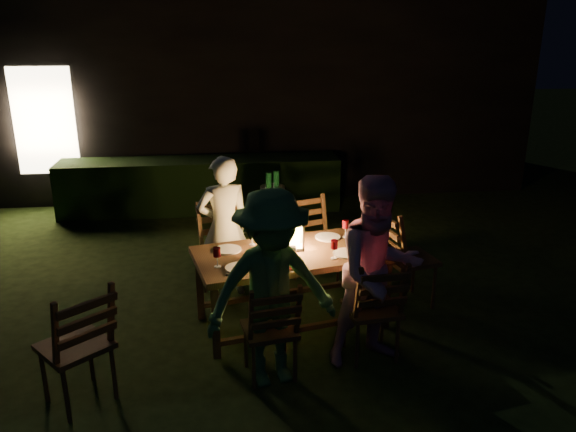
{
  "coord_description": "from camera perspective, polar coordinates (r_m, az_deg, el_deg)",
  "views": [
    {
      "loc": [
        -0.2,
        -4.64,
        2.69
      ],
      "look_at": [
        0.42,
        0.35,
        0.99
      ],
      "focal_mm": 35.0,
      "sensor_mm": 36.0,
      "label": 1
    }
  ],
  "objects": [
    {
      "name": "garden_envelope",
      "position": [
        10.86,
        -6.19,
        12.64
      ],
      "size": [
        40.0,
        40.0,
        3.2
      ],
      "color": "black",
      "rests_on": "ground"
    },
    {
      "name": "dining_table",
      "position": [
        5.2,
        0.39,
        -4.36
      ],
      "size": [
        1.9,
        1.22,
        0.73
      ],
      "rotation": [
        0.0,
        0.0,
        0.21
      ],
      "color": "#432F16",
      "rests_on": "ground"
    },
    {
      "name": "chair_near_left",
      "position": [
        4.6,
        -1.81,
        -13.06
      ],
      "size": [
        0.47,
        0.49,
        0.91
      ],
      "rotation": [
        0.0,
        0.0,
        0.15
      ],
      "color": "#432F16",
      "rests_on": "ground"
    },
    {
      "name": "chair_near_right",
      "position": [
        4.89,
        8.49,
        -10.96
      ],
      "size": [
        0.47,
        0.5,
        0.97
      ],
      "rotation": [
        0.0,
        0.0,
        0.09
      ],
      "color": "#432F16",
      "rests_on": "ground"
    },
    {
      "name": "chair_far_left",
      "position": [
        5.9,
        -6.28,
        -5.25
      ],
      "size": [
        0.59,
        0.61,
        1.03
      ],
      "rotation": [
        0.0,
        0.0,
        3.46
      ],
      "color": "#432F16",
      "rests_on": "ground"
    },
    {
      "name": "chair_far_right",
      "position": [
        6.18,
        2.81,
        -4.2
      ],
      "size": [
        0.56,
        0.58,
        0.97
      ],
      "rotation": [
        0.0,
        0.0,
        3.47
      ],
      "color": "#432F16",
      "rests_on": "ground"
    },
    {
      "name": "chair_end",
      "position": [
        5.82,
        11.92,
        -5.77
      ],
      "size": [
        0.6,
        0.57,
        1.08
      ],
      "rotation": [
        0.0,
        0.0,
        -1.37
      ],
      "color": "#432F16",
      "rests_on": "ground"
    },
    {
      "name": "chair_spare",
      "position": [
        4.57,
        -20.47,
        -14.05
      ],
      "size": [
        0.66,
        0.67,
        1.02
      ],
      "rotation": [
        0.0,
        0.0,
        0.69
      ],
      "color": "#432F16",
      "rests_on": "ground"
    },
    {
      "name": "person_house_side",
      "position": [
        5.79,
        -6.52,
        -1.11
      ],
      "size": [
        0.61,
        0.46,
        1.49
      ],
      "primitive_type": "imported",
      "rotation": [
        0.0,
        0.0,
        3.35
      ],
      "color": "white",
      "rests_on": "ground"
    },
    {
      "name": "person_opp_right",
      "position": [
        4.62,
        9.1,
        -5.68
      ],
      "size": [
        0.89,
        0.76,
        1.61
      ],
      "primitive_type": "imported",
      "rotation": [
        0.0,
        0.0,
        0.21
      ],
      "color": "#CC8CB0",
      "rests_on": "ground"
    },
    {
      "name": "person_opp_left",
      "position": [
        4.3,
        -1.66,
        -7.51
      ],
      "size": [
        1.13,
        0.79,
        1.59
      ],
      "primitive_type": "imported",
      "rotation": [
        0.0,
        0.0,
        0.21
      ],
      "color": "#39723C",
      "rests_on": "ground"
    },
    {
      "name": "lantern",
      "position": [
        5.17,
        0.73,
        -1.74
      ],
      "size": [
        0.16,
        0.16,
        0.35
      ],
      "color": "white",
      "rests_on": "dining_table"
    },
    {
      "name": "plate_far_left",
      "position": [
        5.22,
        -6.13,
        -3.41
      ],
      "size": [
        0.25,
        0.25,
        0.01
      ],
      "primitive_type": "cylinder",
      "color": "white",
      "rests_on": "dining_table"
    },
    {
      "name": "plate_near_left",
      "position": [
        4.83,
        -4.93,
        -5.27
      ],
      "size": [
        0.25,
        0.25,
        0.01
      ],
      "primitive_type": "cylinder",
      "color": "white",
      "rests_on": "dining_table"
    },
    {
      "name": "plate_far_right",
      "position": [
        5.51,
        4.05,
        -2.15
      ],
      "size": [
        0.25,
        0.25,
        0.01
      ],
      "primitive_type": "cylinder",
      "color": "white",
      "rests_on": "dining_table"
    },
    {
      "name": "plate_near_right",
      "position": [
        5.14,
        5.96,
        -3.79
      ],
      "size": [
        0.25,
        0.25,
        0.01
      ],
      "primitive_type": "cylinder",
      "color": "white",
      "rests_on": "dining_table"
    },
    {
      "name": "wineglass_a",
      "position": [
        5.3,
        -3.68,
        -2.05
      ],
      "size": [
        0.06,
        0.06,
        0.18
      ],
      "primitive_type": null,
      "color": "#59070F",
      "rests_on": "dining_table"
    },
    {
      "name": "wineglass_b",
      "position": [
        4.85,
        -7.2,
        -4.19
      ],
      "size": [
        0.06,
        0.06,
        0.18
      ],
      "primitive_type": null,
      "color": "#59070F",
      "rests_on": "dining_table"
    },
    {
      "name": "wineglass_c",
      "position": [
        5.0,
        4.71,
        -3.4
      ],
      "size": [
        0.06,
        0.06,
        0.18
      ],
      "primitive_type": null,
      "color": "#59070F",
      "rests_on": "dining_table"
    },
    {
      "name": "wineglass_d",
      "position": [
        5.51,
        5.86,
        -1.3
      ],
      "size": [
        0.06,
        0.06,
        0.18
      ],
      "primitive_type": null,
      "color": "#59070F",
      "rests_on": "dining_table"
    },
    {
      "name": "wineglass_e",
      "position": [
        4.84,
        0.45,
        -4.08
      ],
      "size": [
        0.06,
        0.06,
        0.18
      ],
      "primitive_type": null,
      "color": "silver",
      "rests_on": "dining_table"
    },
    {
      "name": "bottle_table",
      "position": [
        5.05,
        -2.29,
        -2.5
      ],
      "size": [
        0.07,
        0.07,
        0.28
      ],
      "primitive_type": "cylinder",
      "color": "#0F471E",
      "rests_on": "dining_table"
    },
    {
      "name": "napkin_left",
      "position": [
        4.84,
        -0.03,
        -5.13
      ],
      "size": [
        0.18,
        0.14,
        0.01
      ],
      "primitive_type": "cube",
      "color": "red",
      "rests_on": "dining_table"
    },
    {
      "name": "napkin_right",
      "position": [
        5.11,
        7.35,
        -3.98
      ],
      "size": [
        0.18,
        0.14,
        0.01
      ],
      "primitive_type": "cube",
      "color": "red",
      "rests_on": "dining_table"
    },
    {
      "name": "phone",
      "position": [
        4.74,
        -5.52,
        -5.78
      ],
      "size": [
        0.14,
        0.07,
        0.01
      ],
      "primitive_type": "cube",
      "color": "black",
      "rests_on": "dining_table"
    },
    {
      "name": "side_table",
      "position": [
        6.87,
        -1.57,
        0.65
      ],
      "size": [
        0.48,
        0.48,
        0.65
      ],
      "color": "olive",
      "rests_on": "ground"
    },
    {
      "name": "ice_bucket",
      "position": [
        6.81,
        -1.58,
        2.15
      ],
      "size": [
        0.3,
        0.3,
        0.22
      ],
      "primitive_type": "cylinder",
      "color": "#A5A8AD",
      "rests_on": "side_table"
    },
    {
      "name": "bottle_bucket_a",
      "position": [
        6.76,
        -1.97,
        2.44
      ],
      "size": [
        0.07,
        0.07,
        0.32
      ],
      "primitive_type": "cylinder",
      "color": "#0F471E",
      "rests_on": "side_table"
    },
    {
      "name": "bottle_bucket_b",
      "position": [
        6.84,
        -1.2,
        2.66
      ],
      "size": [
        0.07,
        0.07,
        0.32
      ],
      "primitive_type": "cylinder",
      "color": "#0F471E",
      "rests_on": "side_table"
    }
  ]
}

